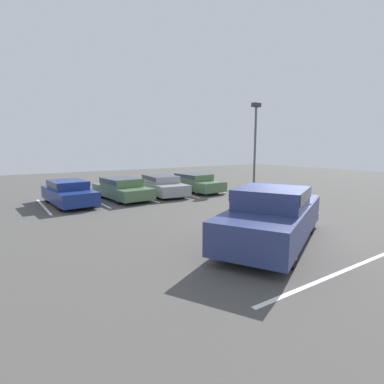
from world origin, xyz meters
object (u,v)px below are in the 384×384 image
Objects in this scene: parked_sedan_a at (69,192)px; parked_sedan_b at (122,188)px; light_post at (255,134)px; wheel_stop_curb at (156,187)px; pickup_truck at (273,215)px; parked_sedan_c at (161,184)px; parked_sedan_d at (194,182)px.

parked_sedan_a is 2.86m from parked_sedan_b.
wheel_stop_curb is at bearing 161.11° from light_post.
pickup_truck is at bearing 17.54° from parked_sedan_a.
parked_sedan_c is 2.94m from wheel_stop_curb.
pickup_truck is 13.21m from wheel_stop_curb.
parked_sedan_c is (2.60, 0.18, -0.01)m from parked_sedan_b.
parked_sedan_d is at bearing 86.89° from parked_sedan_b.
pickup_truck is 14.66m from light_post.
light_post is at bearing -18.89° from wheel_stop_curb.
parked_sedan_a reaches higher than parked_sedan_b.
parked_sedan_d is (5.05, 0.13, -0.01)m from parked_sedan_b.
parked_sedan_d is at bearing -62.80° from wheel_stop_curb.
parked_sedan_c reaches higher than parked_sedan_d.
pickup_truck is 1.31× the size of parked_sedan_d.
parked_sedan_b is 5.05m from parked_sedan_d.
light_post reaches higher than parked_sedan_a.
pickup_truck is 1.25× the size of parked_sedan_c.
parked_sedan_b is at bearing -141.68° from wheel_stop_curb.
parked_sedan_c is at bearing 89.31° from parked_sedan_b.
pickup_truck is at bearing -133.13° from light_post.
pickup_truck is at bearing -3.19° from parked_sedan_c.
pickup_truck reaches higher than parked_sedan_b.
wheel_stop_curb is (2.58, 12.93, -0.81)m from pickup_truck.
pickup_truck is 10.36m from parked_sedan_c.
parked_sedan_a is at bearing -82.11° from parked_sedan_c.
wheel_stop_curb is at bearing 123.73° from parked_sedan_b.
parked_sedan_b is (-1.05, 10.06, -0.24)m from pickup_truck.
parked_sedan_c is 2.44m from parked_sedan_d.
parked_sedan_c is (5.46, 0.23, -0.03)m from parked_sedan_a.
pickup_truck is 1.32× the size of parked_sedan_b.
parked_sedan_b is 2.61m from parked_sedan_c.
light_post is 8.54m from wheel_stop_curb.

